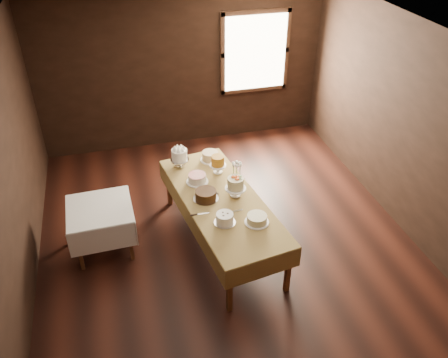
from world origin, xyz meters
TOP-DOWN VIEW (x-y plane):
  - floor at (0.00, 0.00)m, footprint 5.00×6.00m
  - ceiling at (0.00, 0.00)m, footprint 5.00×6.00m
  - wall_back at (0.00, 3.00)m, footprint 5.00×0.02m
  - wall_left at (-2.50, 0.00)m, footprint 0.02×6.00m
  - wall_right at (2.50, 0.00)m, footprint 0.02×6.00m
  - window at (1.30, 2.94)m, footprint 1.10×0.05m
  - display_table at (-0.07, 0.06)m, footprint 1.29×2.52m
  - side_table at (-1.62, 0.35)m, footprint 0.84×0.84m
  - cake_meringue at (-0.45, 0.97)m, footprint 0.28×0.28m
  - cake_speckled at (0.01, 1.02)m, footprint 0.29×0.29m
  - cake_lattice at (-0.29, 0.51)m, footprint 0.34×0.34m
  - cake_caramel at (0.04, 0.67)m, footprint 0.25×0.25m
  - cake_chocolate at (-0.27, 0.11)m, footprint 0.33×0.33m
  - cake_flowers at (0.12, 0.08)m, footprint 0.28×0.28m
  - cake_swirl at (-0.16, -0.42)m, footprint 0.29×0.29m
  - cake_cream at (0.22, -0.51)m, footprint 0.31×0.31m
  - cake_server_a at (0.05, -0.24)m, footprint 0.24×0.04m
  - cake_server_c at (-0.15, 0.31)m, footprint 0.11×0.23m
  - cake_server_d at (0.15, 0.38)m, footprint 0.07×0.24m
  - cake_server_e at (-0.37, -0.18)m, footprint 0.24×0.03m
  - flower_vase at (0.21, 0.32)m, footprint 0.20×0.20m
  - flower_bouquet at (0.21, 0.32)m, footprint 0.14×0.14m

SIDE VIEW (x-z plane):
  - floor at x=0.00m, z-range -0.01..0.01m
  - side_table at x=-1.62m, z-range 0.26..0.95m
  - display_table at x=-0.07m, z-range 0.32..1.06m
  - cake_server_a at x=0.05m, z-range 0.74..0.75m
  - cake_server_c at x=-0.15m, z-range 0.74..0.75m
  - cake_server_d at x=0.15m, z-range 0.74..0.75m
  - cake_server_e at x=-0.37m, z-range 0.74..0.75m
  - cake_cream at x=0.22m, z-range 0.74..0.85m
  - cake_lattice at x=-0.29m, z-range 0.74..0.85m
  - cake_chocolate at x=-0.27m, z-range 0.74..0.87m
  - cake_swirl at x=-0.16m, z-range 0.74..0.88m
  - cake_speckled at x=0.01m, z-range 0.74..0.88m
  - flower_vase at x=0.21m, z-range 0.74..0.89m
  - cake_caramel at x=0.04m, z-range 0.73..1.00m
  - cake_flowers at x=0.12m, z-range 0.73..1.01m
  - cake_meringue at x=-0.45m, z-range 0.73..1.01m
  - flower_bouquet at x=0.21m, z-range 0.91..1.11m
  - wall_back at x=0.00m, z-range 0.00..2.80m
  - wall_left at x=-2.50m, z-range 0.00..2.80m
  - wall_right at x=2.50m, z-range 0.00..2.80m
  - window at x=1.30m, z-range 0.95..2.25m
  - ceiling at x=0.00m, z-range 2.79..2.80m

